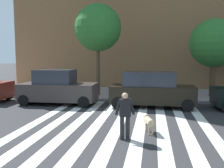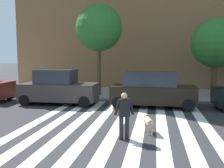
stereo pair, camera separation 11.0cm
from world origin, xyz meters
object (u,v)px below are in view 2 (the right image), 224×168
(dog_on_leash, at_px, (148,121))
(parked_car_behind_first, at_px, (58,88))
(pedestrian_dog_walker, at_px, (124,113))
(street_tree_middle, at_px, (215,43))
(street_tree_nearest, at_px, (99,28))
(parked_car_third_in_line, at_px, (152,90))

(dog_on_leash, bearing_deg, parked_car_behind_first, 138.07)
(dog_on_leash, bearing_deg, pedestrian_dog_walker, -131.71)
(street_tree_middle, height_order, dog_on_leash, street_tree_middle)
(street_tree_nearest, bearing_deg, parked_car_third_in_line, -38.35)
(street_tree_middle, relative_size, dog_on_leash, 5.10)
(street_tree_middle, bearing_deg, parked_car_third_in_line, -138.38)
(pedestrian_dog_walker, bearing_deg, parked_car_third_in_line, 81.64)
(parked_car_third_in_line, height_order, street_tree_nearest, street_tree_nearest)
(parked_car_behind_first, relative_size, dog_on_leash, 4.46)
(pedestrian_dog_walker, bearing_deg, street_tree_middle, 62.54)
(street_tree_nearest, relative_size, street_tree_middle, 1.20)
(street_tree_nearest, height_order, pedestrian_dog_walker, street_tree_nearest)
(parked_car_behind_first, distance_m, dog_on_leash, 7.42)
(parked_car_third_in_line, relative_size, street_tree_middle, 0.91)
(parked_car_third_in_line, height_order, pedestrian_dog_walker, parked_car_third_in_line)
(street_tree_nearest, xyz_separation_m, pedestrian_dog_walker, (2.85, -8.79, -3.86))
(parked_car_behind_first, height_order, street_tree_nearest, street_tree_nearest)
(parked_car_third_in_line, bearing_deg, dog_on_leash, -90.60)
(parked_car_behind_first, xyz_separation_m, dog_on_leash, (5.51, -4.94, -0.53))
(street_tree_middle, distance_m, dog_on_leash, 10.03)
(parked_car_third_in_line, distance_m, pedestrian_dog_walker, 5.92)
(pedestrian_dog_walker, xyz_separation_m, dog_on_leash, (0.81, 0.91, -0.48))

